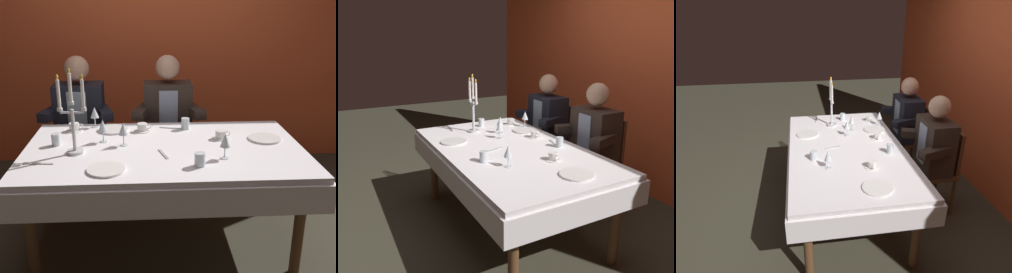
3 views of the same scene
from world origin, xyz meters
TOP-DOWN VIEW (x-y plane):
  - ground_plane at (0.00, 0.00)m, footprint 12.00×12.00m
  - back_wall at (0.00, 1.66)m, footprint 6.00×0.12m
  - dining_table at (0.00, 0.00)m, footprint 1.94×1.14m
  - candelabra at (-0.59, -0.07)m, footprint 0.19×0.11m
  - dinner_plate_0 at (-0.36, -0.37)m, footprint 0.23×0.23m
  - dinner_plate_1 at (-0.37, 0.38)m, footprint 0.23×0.23m
  - dinner_plate_2 at (0.73, 0.12)m, footprint 0.23×0.23m
  - wine_glass_0 at (-0.52, 0.47)m, footprint 0.07×0.07m
  - wine_glass_1 at (-0.42, 0.13)m, footprint 0.07×0.07m
  - wine_glass_2 at (0.38, -0.22)m, footprint 0.07×0.07m
  - wine_glass_3 at (-0.28, 0.05)m, footprint 0.07×0.07m
  - water_tumbler_0 at (0.20, -0.33)m, footprint 0.07×0.07m
  - water_tumbler_1 at (-0.74, 0.08)m, footprint 0.06×0.06m
  - water_tumbler_2 at (0.18, 0.38)m, footprint 0.06×0.06m
  - coffee_cup_0 at (-0.15, 0.35)m, footprint 0.13×0.12m
  - coffee_cup_1 at (0.42, 0.15)m, footprint 0.13×0.12m
  - coffee_cup_2 at (-0.67, 0.39)m, footprint 0.13×0.12m
  - knife_0 at (-0.79, -0.24)m, footprint 0.19×0.04m
  - spoon_1 at (0.07, 0.40)m, footprint 0.17×0.06m
  - fork_2 at (-0.01, -0.13)m, footprint 0.06×0.17m
  - seated_diner_0 at (-0.70, 0.89)m, footprint 0.63×0.48m
  - seated_diner_1 at (0.07, 0.89)m, footprint 0.63×0.48m

SIDE VIEW (x-z plane):
  - ground_plane at x=0.00m, z-range 0.00..0.00m
  - dining_table at x=0.00m, z-range 0.25..0.99m
  - seated_diner_0 at x=-0.70m, z-range 0.12..1.36m
  - seated_diner_1 at x=0.07m, z-range 0.12..1.36m
  - knife_0 at x=-0.79m, z-range 0.74..0.75m
  - spoon_1 at x=0.07m, z-range 0.74..0.75m
  - fork_2 at x=-0.01m, z-range 0.74..0.75m
  - dinner_plate_0 at x=-0.36m, z-range 0.74..0.75m
  - dinner_plate_1 at x=-0.37m, z-range 0.74..0.75m
  - dinner_plate_2 at x=0.73m, z-range 0.74..0.75m
  - coffee_cup_0 at x=-0.15m, z-range 0.74..0.80m
  - coffee_cup_1 at x=0.42m, z-range 0.74..0.80m
  - coffee_cup_2 at x=-0.67m, z-range 0.74..0.80m
  - water_tumbler_1 at x=-0.74m, z-range 0.74..0.82m
  - water_tumbler_0 at x=0.20m, z-range 0.74..0.83m
  - water_tumbler_2 at x=0.18m, z-range 0.74..0.83m
  - wine_glass_1 at x=-0.42m, z-range 0.77..0.94m
  - wine_glass_2 at x=0.38m, z-range 0.77..0.94m
  - wine_glass_3 at x=-0.28m, z-range 0.77..0.94m
  - wine_glass_0 at x=-0.52m, z-range 0.77..0.94m
  - candelabra at x=-0.59m, z-range 0.69..1.25m
  - back_wall at x=0.00m, z-range 0.00..2.70m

